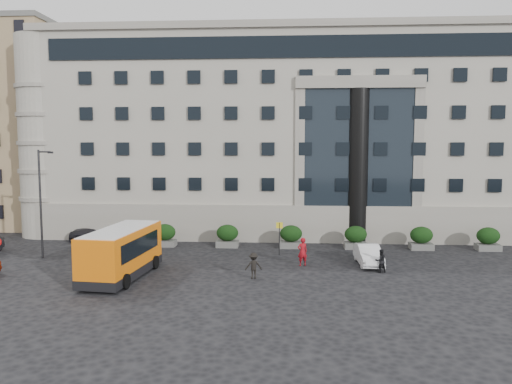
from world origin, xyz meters
TOP-DOWN VIEW (x-y plane):
  - ground at (0.00, 0.00)m, footprint 120.00×120.00m
  - civic_building at (6.00, 22.00)m, footprint 44.00×24.00m
  - entrance_column at (12.00, 10.30)m, footprint 1.80×1.80m
  - apartment_near at (-24.00, 20.00)m, footprint 14.00×14.00m
  - apartment_far at (-27.00, 38.00)m, footprint 13.00×13.00m
  - hedge_a at (-4.00, 7.80)m, footprint 1.80×1.26m
  - hedge_b at (1.20, 7.80)m, footprint 1.80×1.26m
  - hedge_c at (6.40, 7.80)m, footprint 1.80×1.26m
  - hedge_d at (11.60, 7.80)m, footprint 1.80×1.26m
  - hedge_e at (16.80, 7.80)m, footprint 1.80×1.26m
  - hedge_f at (22.00, 7.80)m, footprint 1.80×1.26m
  - street_lamp at (-11.94, 3.00)m, footprint 1.16×0.18m
  - bus_stop_sign at (5.50, 5.00)m, footprint 0.50×0.08m
  - minibus at (-4.34, -1.91)m, footprint 3.37×7.70m
  - red_truck at (-12.02, 17.29)m, footprint 2.57×5.11m
  - parked_car_c at (-11.50, 10.89)m, footprint 2.27×5.43m
  - parked_car_d at (-13.91, 16.00)m, footprint 3.21×5.63m
  - white_taxi at (11.77, 2.46)m, footprint 1.64×4.32m
  - pedestrian_a at (7.15, 1.84)m, footprint 0.84×0.70m
  - pedestrian_b at (12.22, 0.37)m, footprint 0.87×0.75m
  - pedestrian_c at (3.99, -1.66)m, footprint 1.15×0.80m

SIDE VIEW (x-z plane):
  - ground at x=0.00m, z-range 0.00..0.00m
  - white_taxi at x=11.77m, z-range 0.00..1.41m
  - parked_car_d at x=-13.91m, z-range 0.00..1.48m
  - pedestrian_b at x=12.22m, z-range 0.00..1.54m
  - parked_car_c at x=-11.50m, z-range 0.00..1.57m
  - pedestrian_c at x=3.99m, z-range 0.00..1.64m
  - hedge_a at x=-4.00m, z-range 0.01..1.85m
  - hedge_b at x=1.20m, z-range 0.01..1.85m
  - hedge_c at x=6.40m, z-range 0.01..1.85m
  - hedge_d at x=11.60m, z-range 0.01..1.85m
  - hedge_e at x=16.80m, z-range 0.01..1.85m
  - hedge_f at x=22.00m, z-range 0.01..1.85m
  - pedestrian_a at x=7.15m, z-range 0.00..1.97m
  - red_truck at x=-12.02m, z-range 0.03..2.73m
  - minibus at x=-4.34m, z-range 0.16..3.28m
  - bus_stop_sign at x=5.50m, z-range 0.47..2.99m
  - street_lamp at x=-11.94m, z-range 0.37..8.37m
  - entrance_column at x=12.00m, z-range 0.00..13.00m
  - civic_building at x=6.00m, z-range 0.00..18.00m
  - apartment_near at x=-24.00m, z-range 0.00..20.00m
  - apartment_far at x=-27.00m, z-range 0.00..22.00m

